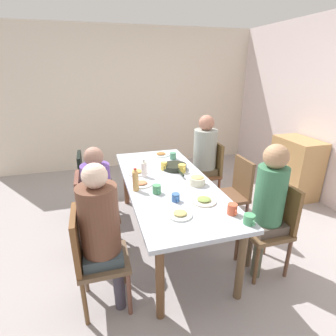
# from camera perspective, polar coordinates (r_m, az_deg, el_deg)

# --- Properties ---
(ground_plane) EXTENTS (6.33, 6.33, 0.00)m
(ground_plane) POSITION_cam_1_polar(r_m,az_deg,el_deg) (3.23, 0.00, -14.89)
(ground_plane) COLOR #9B9392
(wall_left) EXTENTS (0.12, 5.12, 2.60)m
(wall_left) POSITION_cam_1_polar(r_m,az_deg,el_deg) (5.29, -8.37, 14.41)
(wall_left) COLOR beige
(wall_left) RESTS_ON ground_plane
(dining_table) EXTENTS (2.18, 0.90, 0.74)m
(dining_table) POSITION_cam_1_polar(r_m,az_deg,el_deg) (2.89, 0.00, -4.17)
(dining_table) COLOR #B4BBC7
(dining_table) RESTS_ON ground_plane
(chair_0) EXTENTS (0.40, 0.40, 0.90)m
(chair_0) POSITION_cam_1_polar(r_m,az_deg,el_deg) (2.87, -16.30, -8.72)
(chair_0) COLOR brown
(chair_0) RESTS_ON ground_plane
(person_0) EXTENTS (0.30, 0.30, 1.18)m
(person_0) POSITION_cam_1_polar(r_m,az_deg,el_deg) (2.78, -14.82, -5.09)
(person_0) COLOR #424147
(person_0) RESTS_ON ground_plane
(chair_1) EXTENTS (0.40, 0.40, 0.90)m
(chair_1) POSITION_cam_1_polar(r_m,az_deg,el_deg) (2.74, 21.77, -10.99)
(chair_1) COLOR brown
(chair_1) RESTS_ON ground_plane
(person_1) EXTENTS (0.30, 0.30, 1.29)m
(person_1) POSITION_cam_1_polar(r_m,az_deg,el_deg) (2.57, 20.91, -6.56)
(person_1) COLOR #525643
(person_1) RESTS_ON ground_plane
(chair_2) EXTENTS (0.40, 0.40, 0.90)m
(chair_2) POSITION_cam_1_polar(r_m,az_deg,el_deg) (3.52, -16.46, -2.98)
(chair_2) COLOR black
(chair_2) RESTS_ON ground_plane
(chair_3) EXTENTS (0.40, 0.40, 0.90)m
(chair_3) POSITION_cam_1_polar(r_m,az_deg,el_deg) (2.26, -16.04, -17.69)
(chair_3) COLOR brown
(chair_3) RESTS_ON ground_plane
(person_3) EXTENTS (0.30, 0.30, 1.27)m
(person_3) POSITION_cam_1_polar(r_m,az_deg,el_deg) (2.12, -14.24, -12.30)
(person_3) COLOR #3B3B45
(person_3) RESTS_ON ground_plane
(chair_4) EXTENTS (0.40, 0.40, 0.90)m
(chair_4) POSITION_cam_1_polar(r_m,az_deg,el_deg) (3.85, 8.89, -0.27)
(chair_4) COLOR brown
(chair_4) RESTS_ON ground_plane
(person_4) EXTENTS (0.32, 0.32, 1.30)m
(person_4) POSITION_cam_1_polar(r_m,az_deg,el_deg) (3.73, 7.88, 3.40)
(person_4) COLOR brown
(person_4) RESTS_ON ground_plane
(chair_5) EXTENTS (0.40, 0.40, 0.90)m
(chair_5) POSITION_cam_1_polar(r_m,az_deg,el_deg) (3.26, 14.19, -4.75)
(chair_5) COLOR brown
(chair_5) RESTS_ON ground_plane
(plate_0) EXTENTS (0.23, 0.23, 0.04)m
(plate_0) POSITION_cam_1_polar(r_m,az_deg,el_deg) (3.07, -6.69, -0.92)
(plate_0) COLOR white
(plate_0) RESTS_ON dining_table
(plate_1) EXTENTS (0.23, 0.23, 0.04)m
(plate_1) POSITION_cam_1_polar(r_m,az_deg,el_deg) (2.45, 7.83, -6.99)
(plate_1) COLOR silver
(plate_1) RESTS_ON dining_table
(plate_2) EXTENTS (0.21, 0.21, 0.04)m
(plate_2) POSITION_cam_1_polar(r_m,az_deg,el_deg) (2.22, 2.64, -10.00)
(plate_2) COLOR silver
(plate_2) RESTS_ON dining_table
(plate_3) EXTENTS (0.23, 0.23, 0.04)m
(plate_3) POSITION_cam_1_polar(r_m,az_deg,el_deg) (3.68, -1.54, 2.98)
(plate_3) COLOR white
(plate_3) RESTS_ON dining_table
(plate_4) EXTENTS (0.21, 0.21, 0.04)m
(plate_4) POSITION_cam_1_polar(r_m,az_deg,el_deg) (2.77, -5.73, -3.42)
(plate_4) COLOR silver
(plate_4) RESTS_ON dining_table
(bowl_0) EXTENTS (0.17, 0.17, 0.10)m
(bowl_0) POSITION_cam_1_polar(r_m,az_deg,el_deg) (2.77, 6.37, -2.63)
(bowl_0) COLOR beige
(bowl_0) RESTS_ON dining_table
(serving_pan) EXTENTS (0.47, 0.29, 0.06)m
(serving_pan) POSITION_cam_1_polar(r_m,az_deg,el_deg) (3.17, 1.47, 0.27)
(serving_pan) COLOR black
(serving_pan) RESTS_ON dining_table
(cup_0) EXTENTS (0.11, 0.07, 0.07)m
(cup_0) POSITION_cam_1_polar(r_m,az_deg,el_deg) (2.43, 1.68, -6.42)
(cup_0) COLOR #3B63A2
(cup_0) RESTS_ON dining_table
(cup_1) EXTENTS (0.11, 0.08, 0.10)m
(cup_1) POSITION_cam_1_polar(r_m,az_deg,el_deg) (3.14, -0.90, 0.43)
(cup_1) COLOR #EECC54
(cup_1) RESTS_ON dining_table
(cup_2) EXTENTS (0.12, 0.08, 0.09)m
(cup_2) POSITION_cam_1_polar(r_m,az_deg,el_deg) (3.52, 1.10, 2.63)
(cup_2) COLOR #4B8869
(cup_2) RESTS_ON dining_table
(cup_3) EXTENTS (0.12, 0.09, 0.10)m
(cup_3) POSITION_cam_1_polar(r_m,az_deg,el_deg) (3.08, 3.06, -0.10)
(cup_3) COLOR #EAC550
(cup_3) RESTS_ON dining_table
(cup_4) EXTENTS (0.12, 0.08, 0.09)m
(cup_4) POSITION_cam_1_polar(r_m,az_deg,el_deg) (2.57, -2.45, -4.63)
(cup_4) COLOR #498D5D
(cup_4) RESTS_ON dining_table
(cup_5) EXTENTS (0.13, 0.09, 0.08)m
(cup_5) POSITION_cam_1_polar(r_m,az_deg,el_deg) (2.20, 17.24, -10.59)
(cup_5) COLOR #46925F
(cup_5) RESTS_ON dining_table
(cup_6) EXTENTS (0.12, 0.08, 0.09)m
(cup_6) POSITION_cam_1_polar(r_m,az_deg,el_deg) (2.29, 13.80, -8.67)
(cup_6) COLOR #CA5438
(cup_6) RESTS_ON dining_table
(bottle_0) EXTENTS (0.06, 0.06, 0.24)m
(bottle_0) POSITION_cam_1_polar(r_m,az_deg,el_deg) (2.62, -7.05, -2.62)
(bottle_0) COLOR tan
(bottle_0) RESTS_ON dining_table
(bottle_1) EXTENTS (0.06, 0.06, 0.20)m
(bottle_1) POSITION_cam_1_polar(r_m,az_deg,el_deg) (2.94, -5.22, -0.14)
(bottle_1) COLOR silver
(bottle_1) RESTS_ON dining_table
(side_cabinet) EXTENTS (0.70, 0.44, 0.90)m
(side_cabinet) POSITION_cam_1_polar(r_m,az_deg,el_deg) (4.48, 25.89, 0.07)
(side_cabinet) COLOR tan
(side_cabinet) RESTS_ON ground_plane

